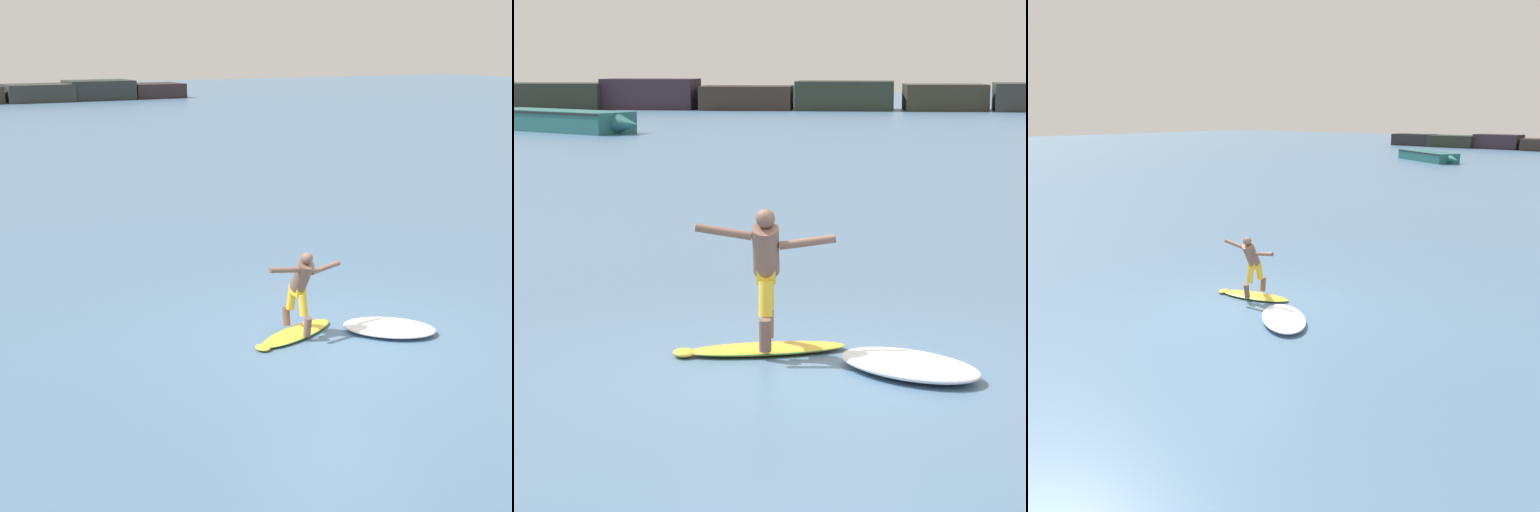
# 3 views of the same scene
# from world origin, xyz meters

# --- Properties ---
(ground_plane) EXTENTS (200.00, 200.00, 0.00)m
(ground_plane) POSITION_xyz_m (0.00, 0.00, 0.00)
(ground_plane) COLOR #4E7195
(surfboard) EXTENTS (1.92, 1.04, 0.23)m
(surfboard) POSITION_xyz_m (-0.40, 0.64, 0.05)
(surfboard) COLOR yellow
(surfboard) RESTS_ON ground
(surfer) EXTENTS (1.47, 0.81, 1.50)m
(surfer) POSITION_xyz_m (-0.36, 0.55, 0.97)
(surfer) COLOR brown
(surfer) RESTS_ON surfboard
(wave_foam_at_tail) EXTENTS (1.86, 1.77, 0.18)m
(wave_foam_at_tail) POSITION_xyz_m (1.15, -0.06, 0.09)
(wave_foam_at_tail) COLOR white
(wave_foam_at_tail) RESTS_ON ground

